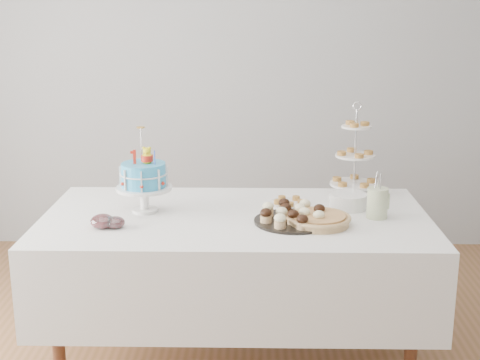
{
  "coord_description": "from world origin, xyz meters",
  "views": [
    {
      "loc": [
        0.08,
        -2.87,
        1.79
      ],
      "look_at": [
        0.02,
        0.3,
        0.95
      ],
      "focal_mm": 50.0,
      "sensor_mm": 36.0,
      "label": 1
    }
  ],
  "objects_px": {
    "tiered_stand": "(355,156)",
    "pastry_plate": "(289,202)",
    "birthday_cake": "(144,189)",
    "cupcake_tray": "(293,214)",
    "table": "(236,258)",
    "plate_stack": "(348,201)",
    "jam_bowl_b": "(115,223)",
    "pie": "(318,219)",
    "utensil_pitcher": "(377,202)",
    "jam_bowl_a": "(102,221)"
  },
  "relations": [
    {
      "from": "tiered_stand",
      "to": "pastry_plate",
      "type": "xyz_separation_m",
      "value": [
        -0.37,
        -0.22,
        -0.2
      ]
    },
    {
      "from": "birthday_cake",
      "to": "cupcake_tray",
      "type": "bearing_deg",
      "value": -15.79
    },
    {
      "from": "table",
      "to": "plate_stack",
      "type": "height_order",
      "value": "plate_stack"
    },
    {
      "from": "table",
      "to": "pastry_plate",
      "type": "bearing_deg",
      "value": 33.42
    },
    {
      "from": "tiered_stand",
      "to": "pastry_plate",
      "type": "distance_m",
      "value": 0.47
    },
    {
      "from": "jam_bowl_b",
      "to": "pie",
      "type": "bearing_deg",
      "value": 3.95
    },
    {
      "from": "cupcake_tray",
      "to": "utensil_pitcher",
      "type": "distance_m",
      "value": 0.43
    },
    {
      "from": "table",
      "to": "cupcake_tray",
      "type": "xyz_separation_m",
      "value": [
        0.28,
        -0.11,
        0.27
      ]
    },
    {
      "from": "plate_stack",
      "to": "utensil_pitcher",
      "type": "xyz_separation_m",
      "value": [
        0.12,
        -0.16,
        0.04
      ]
    },
    {
      "from": "tiered_stand",
      "to": "jam_bowl_b",
      "type": "relative_size",
      "value": 5.51
    },
    {
      "from": "cupcake_tray",
      "to": "plate_stack",
      "type": "relative_size",
      "value": 1.91
    },
    {
      "from": "pie",
      "to": "plate_stack",
      "type": "distance_m",
      "value": 0.32
    },
    {
      "from": "table",
      "to": "jam_bowl_a",
      "type": "distance_m",
      "value": 0.7
    },
    {
      "from": "table",
      "to": "tiered_stand",
      "type": "height_order",
      "value": "tiered_stand"
    },
    {
      "from": "pie",
      "to": "tiered_stand",
      "type": "xyz_separation_m",
      "value": [
        0.25,
        0.54,
        0.19
      ]
    },
    {
      "from": "birthday_cake",
      "to": "jam_bowl_a",
      "type": "xyz_separation_m",
      "value": [
        -0.16,
        -0.26,
        -0.09
      ]
    },
    {
      "from": "pastry_plate",
      "to": "cupcake_tray",
      "type": "bearing_deg",
      "value": -89.8
    },
    {
      "from": "pie",
      "to": "tiered_stand",
      "type": "bearing_deg",
      "value": 65.53
    },
    {
      "from": "jam_bowl_b",
      "to": "birthday_cake",
      "type": "bearing_deg",
      "value": 68.58
    },
    {
      "from": "cupcake_tray",
      "to": "jam_bowl_b",
      "type": "bearing_deg",
      "value": -173.44
    },
    {
      "from": "utensil_pitcher",
      "to": "pastry_plate",
      "type": "bearing_deg",
      "value": 166.58
    },
    {
      "from": "cupcake_tray",
      "to": "pie",
      "type": "bearing_deg",
      "value": -14.13
    },
    {
      "from": "tiered_stand",
      "to": "jam_bowl_b",
      "type": "xyz_separation_m",
      "value": [
        -1.2,
        -0.6,
        -0.19
      ]
    },
    {
      "from": "table",
      "to": "jam_bowl_a",
      "type": "relative_size",
      "value": 17.04
    },
    {
      "from": "utensil_pitcher",
      "to": "birthday_cake",
      "type": "bearing_deg",
      "value": -170.8
    },
    {
      "from": "tiered_stand",
      "to": "birthday_cake",
      "type": "bearing_deg",
      "value": -162.45
    },
    {
      "from": "pie",
      "to": "jam_bowl_a",
      "type": "relative_size",
      "value": 2.76
    },
    {
      "from": "jam_bowl_b",
      "to": "utensil_pitcher",
      "type": "relative_size",
      "value": 0.41
    },
    {
      "from": "pastry_plate",
      "to": "plate_stack",
      "type": "bearing_deg",
      "value": -9.32
    },
    {
      "from": "table",
      "to": "birthday_cake",
      "type": "bearing_deg",
      "value": 173.68
    },
    {
      "from": "pie",
      "to": "jam_bowl_a",
      "type": "height_order",
      "value": "jam_bowl_a"
    },
    {
      "from": "plate_stack",
      "to": "jam_bowl_a",
      "type": "xyz_separation_m",
      "value": [
        -1.2,
        -0.34,
        -0.01
      ]
    },
    {
      "from": "table",
      "to": "jam_bowl_b",
      "type": "bearing_deg",
      "value": -159.94
    },
    {
      "from": "table",
      "to": "jam_bowl_b",
      "type": "relative_size",
      "value": 20.64
    },
    {
      "from": "table",
      "to": "tiered_stand",
      "type": "xyz_separation_m",
      "value": [
        0.64,
        0.4,
        0.44
      ]
    },
    {
      "from": "cupcake_tray",
      "to": "jam_bowl_a",
      "type": "xyz_separation_m",
      "value": [
        -0.9,
        -0.1,
        -0.01
      ]
    },
    {
      "from": "birthday_cake",
      "to": "jam_bowl_b",
      "type": "xyz_separation_m",
      "value": [
        -0.1,
        -0.26,
        -0.09
      ]
    },
    {
      "from": "cupcake_tray",
      "to": "pastry_plate",
      "type": "distance_m",
      "value": 0.29
    },
    {
      "from": "cupcake_tray",
      "to": "pastry_plate",
      "type": "xyz_separation_m",
      "value": [
        -0.0,
        0.29,
        -0.03
      ]
    },
    {
      "from": "table",
      "to": "pastry_plate",
      "type": "height_order",
      "value": "pastry_plate"
    },
    {
      "from": "table",
      "to": "cupcake_tray",
      "type": "distance_m",
      "value": 0.4
    },
    {
      "from": "cupcake_tray",
      "to": "tiered_stand",
      "type": "distance_m",
      "value": 0.65
    },
    {
      "from": "table",
      "to": "pie",
      "type": "bearing_deg",
      "value": -19.18
    },
    {
      "from": "table",
      "to": "plate_stack",
      "type": "distance_m",
      "value": 0.65
    },
    {
      "from": "cupcake_tray",
      "to": "plate_stack",
      "type": "xyz_separation_m",
      "value": [
        0.3,
        0.24,
        -0.0
      ]
    },
    {
      "from": "cupcake_tray",
      "to": "pie",
      "type": "xyz_separation_m",
      "value": [
        0.12,
        -0.03,
        -0.01
      ]
    },
    {
      "from": "plate_stack",
      "to": "utensil_pitcher",
      "type": "height_order",
      "value": "utensil_pitcher"
    },
    {
      "from": "jam_bowl_a",
      "to": "jam_bowl_b",
      "type": "distance_m",
      "value": 0.06
    },
    {
      "from": "pie",
      "to": "utensil_pitcher",
      "type": "relative_size",
      "value": 1.35
    },
    {
      "from": "birthday_cake",
      "to": "tiered_stand",
      "type": "xyz_separation_m",
      "value": [
        1.1,
        0.35,
        0.1
      ]
    }
  ]
}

